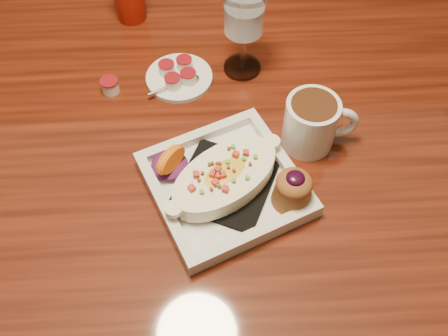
{
  "coord_description": "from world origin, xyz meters",
  "views": [
    {
      "loc": [
        0.07,
        -0.57,
        1.48
      ],
      "look_at": [
        0.1,
        -0.07,
        0.77
      ],
      "focal_mm": 40.0,
      "sensor_mm": 36.0,
      "label": 1
    }
  ],
  "objects_px": {
    "table": "(174,175)",
    "goblet": "(244,16)",
    "plate": "(232,181)",
    "coffee_mug": "(313,122)",
    "chair_far": "(179,28)",
    "saucer": "(178,76)"
  },
  "relations": [
    {
      "from": "table",
      "to": "goblet",
      "type": "height_order",
      "value": "goblet"
    },
    {
      "from": "plate",
      "to": "coffee_mug",
      "type": "bearing_deg",
      "value": 10.73
    },
    {
      "from": "chair_far",
      "to": "table",
      "type": "bearing_deg",
      "value": 90.0
    },
    {
      "from": "plate",
      "to": "goblet",
      "type": "height_order",
      "value": "goblet"
    },
    {
      "from": "plate",
      "to": "saucer",
      "type": "xyz_separation_m",
      "value": [
        -0.09,
        0.27,
        -0.02
      ]
    },
    {
      "from": "saucer",
      "to": "coffee_mug",
      "type": "bearing_deg",
      "value": -35.18
    },
    {
      "from": "goblet",
      "to": "chair_far",
      "type": "bearing_deg",
      "value": 108.82
    },
    {
      "from": "goblet",
      "to": "saucer",
      "type": "distance_m",
      "value": 0.18
    },
    {
      "from": "table",
      "to": "coffee_mug",
      "type": "xyz_separation_m",
      "value": [
        0.26,
        -0.0,
        0.15
      ]
    },
    {
      "from": "coffee_mug",
      "to": "saucer",
      "type": "height_order",
      "value": "coffee_mug"
    },
    {
      "from": "table",
      "to": "plate",
      "type": "distance_m",
      "value": 0.2
    },
    {
      "from": "table",
      "to": "coffee_mug",
      "type": "bearing_deg",
      "value": -0.76
    },
    {
      "from": "chair_far",
      "to": "saucer",
      "type": "height_order",
      "value": "chair_far"
    },
    {
      "from": "plate",
      "to": "saucer",
      "type": "bearing_deg",
      "value": 85.35
    },
    {
      "from": "goblet",
      "to": "plate",
      "type": "bearing_deg",
      "value": -97.57
    },
    {
      "from": "coffee_mug",
      "to": "goblet",
      "type": "relative_size",
      "value": 0.7
    },
    {
      "from": "goblet",
      "to": "saucer",
      "type": "xyz_separation_m",
      "value": [
        -0.13,
        -0.03,
        -0.12
      ]
    },
    {
      "from": "chair_far",
      "to": "plate",
      "type": "xyz_separation_m",
      "value": [
        0.11,
        -0.73,
        0.27
      ]
    },
    {
      "from": "coffee_mug",
      "to": "saucer",
      "type": "distance_m",
      "value": 0.3
    },
    {
      "from": "table",
      "to": "chair_far",
      "type": "bearing_deg",
      "value": 90.0
    },
    {
      "from": "saucer",
      "to": "plate",
      "type": "bearing_deg",
      "value": -71.25
    },
    {
      "from": "table",
      "to": "saucer",
      "type": "distance_m",
      "value": 0.2
    }
  ]
}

